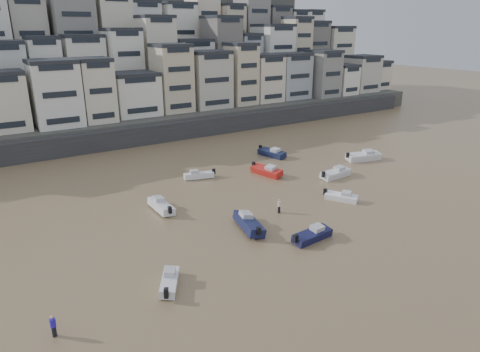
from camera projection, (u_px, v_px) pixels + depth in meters
harbor_wall at (145, 134)px, 80.21m from camera, size 140.00×3.00×3.50m
hillside at (103, 59)px, 110.49m from camera, size 141.04×66.00×50.00m
boat_a at (312, 234)px, 43.95m from camera, size 5.19×2.07×1.38m
boat_b at (341, 196)px, 54.04m from camera, size 3.51×4.57×1.21m
boat_c at (249, 222)px, 46.30m from camera, size 3.23×6.25×1.63m
boat_d at (336, 172)px, 62.41m from camera, size 5.78×2.31×1.54m
boat_e at (267, 170)px, 63.35m from camera, size 3.00×5.82×1.52m
boat_f at (161, 205)px, 51.14m from camera, size 1.79×5.36×1.46m
boat_g at (364, 155)px, 70.34m from camera, size 6.71×3.67×1.74m
boat_h at (199, 174)px, 62.03m from camera, size 4.96×2.72×1.29m
boat_i at (272, 152)px, 72.51m from camera, size 2.92×5.95×1.56m
boat_j at (169, 280)px, 36.09m from camera, size 3.52×4.61×1.22m
person_blue at (53, 326)px, 30.15m from camera, size 0.44×0.44×1.74m
person_pink at (279, 206)px, 50.38m from camera, size 0.44×0.44×1.74m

